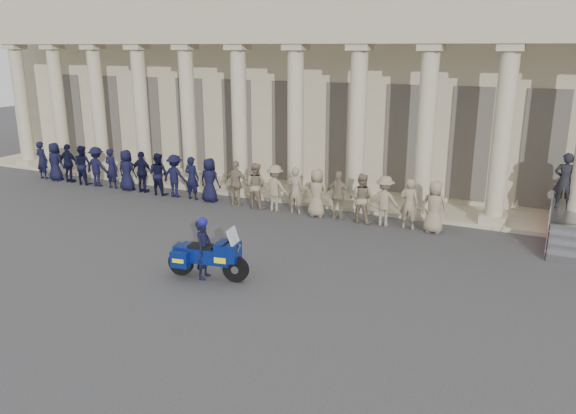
# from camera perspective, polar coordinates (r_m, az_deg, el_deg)

# --- Properties ---
(ground) EXTENTS (90.00, 90.00, 0.00)m
(ground) POSITION_cam_1_polar(r_m,az_deg,el_deg) (16.10, -7.26, -6.78)
(ground) COLOR #39393B
(ground) RESTS_ON ground
(building) EXTENTS (40.00, 12.50, 9.00)m
(building) POSITION_cam_1_polar(r_m,az_deg,el_deg) (28.38, 9.14, 12.45)
(building) COLOR tan
(building) RESTS_ON ground
(officer_rank) EXTENTS (19.55, 0.69, 1.82)m
(officer_rank) POSITION_cam_1_polar(r_m,az_deg,el_deg) (23.33, -8.19, 2.75)
(officer_rank) COLOR black
(officer_rank) RESTS_ON ground
(motorcycle) EXTENTS (2.38, 1.09, 1.53)m
(motorcycle) POSITION_cam_1_polar(r_m,az_deg,el_deg) (15.62, -8.10, -4.92)
(motorcycle) COLOR black
(motorcycle) RESTS_ON ground
(rider) EXTENTS (0.49, 0.66, 1.76)m
(rider) POSITION_cam_1_polar(r_m,az_deg,el_deg) (15.60, -8.57, -4.14)
(rider) COLOR black
(rider) RESTS_ON ground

